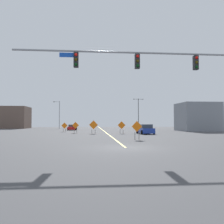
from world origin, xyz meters
TOP-DOWN VIEW (x-y plane):
  - ground at (0.00, 0.00)m, footprint 139.14×139.14m
  - road_centre_stripe at (0.00, 38.65)m, footprint 0.16×77.30m
  - traffic_signal_assembly at (3.22, -0.01)m, footprint 17.77×0.44m
  - street_lamp_far_right at (-11.24, 46.22)m, footprint 1.75×0.24m
  - street_lamp_mid_left at (11.04, 49.91)m, footprint 2.99×0.24m
  - construction_sign_median_far at (-5.13, 22.28)m, footprint 1.13×0.16m
  - construction_sign_left_shoulder at (-7.56, 27.59)m, footprint 1.13×0.24m
  - construction_sign_right_lane at (2.31, 20.29)m, footprint 1.25×0.17m
  - construction_sign_median_near at (-2.17, 20.24)m, footprint 1.38×0.31m
  - construction_sign_right_shoulder at (2.26, 7.34)m, footprint 1.14×0.18m
  - car_blue_near at (5.75, 18.46)m, footprint 2.21×4.12m
  - car_red_far at (-6.90, 36.85)m, footprint 1.94×4.39m
  - roadside_building_west at (-26.17, 52.18)m, footprint 10.66×7.80m
  - roadside_building_east at (19.23, 29.51)m, footprint 7.42×6.93m

SIDE VIEW (x-z plane):
  - ground at x=0.00m, z-range 0.00..0.00m
  - road_centre_stripe at x=0.00m, z-range 0.00..0.01m
  - car_red_far at x=-6.90m, z-range -0.04..1.21m
  - car_blue_near at x=5.75m, z-range -0.06..1.41m
  - construction_sign_left_shoulder at x=-7.56m, z-range 0.21..1.94m
  - construction_sign_median_far at x=-5.13m, z-range 0.25..2.10m
  - construction_sign_right_lane at x=2.31m, z-range 0.25..2.19m
  - construction_sign_right_shoulder at x=2.26m, z-range 0.27..2.21m
  - construction_sign_median_near at x=-2.17m, z-range 0.26..2.34m
  - roadside_building_east at x=19.23m, z-range 0.00..5.74m
  - roadside_building_west at x=-26.17m, z-range 0.00..6.23m
  - street_lamp_far_right at x=-11.24m, z-range 0.40..7.77m
  - street_lamp_mid_left at x=11.04m, z-range 0.72..9.36m
  - traffic_signal_assembly at x=3.22m, z-range 2.05..9.47m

